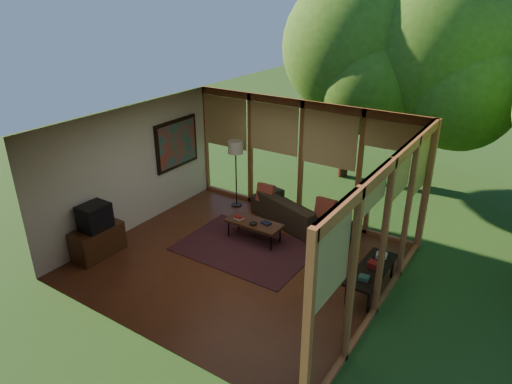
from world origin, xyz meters
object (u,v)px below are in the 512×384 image
Objects in this scene: sofa at (295,211)px; side_console at (368,269)px; coffee_table at (254,223)px; television at (95,217)px; media_cabinet at (98,241)px; floor_lamp at (236,151)px.

sofa reaches higher than side_console.
television is at bearing -135.87° from coffee_table.
sofa is at bearing 71.78° from coffee_table.
sofa is 1.17m from coffee_table.
media_cabinet is 3.14m from coffee_table.
media_cabinet is at bearing 180.00° from television.
television reaches higher than sofa.
coffee_table is (-0.37, -1.11, 0.07)m from sofa.
television is 0.33× the size of floor_lamp.
media_cabinet is 0.61× the size of floor_lamp.
floor_lamp reaches higher than sofa.
television reaches higher than side_console.
coffee_table is (1.30, -1.19, -1.01)m from floor_lamp.
media_cabinet reaches higher than side_console.
television is at bearing -105.71° from floor_lamp.
coffee_table is 0.86× the size of side_console.
floor_lamp is at bearing 158.42° from side_console.
media_cabinet is 0.71× the size of side_console.
side_console is (4.87, 1.82, 0.11)m from media_cabinet.
television is 3.16m from coffee_table.
sofa is at bearing 146.73° from side_console.
floor_lamp is 2.03m from coffee_table.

